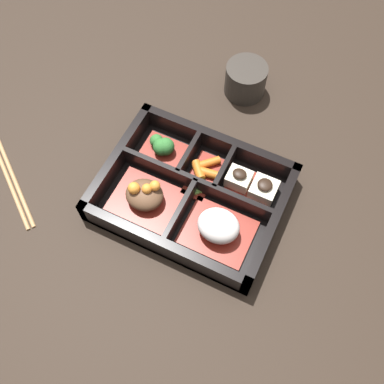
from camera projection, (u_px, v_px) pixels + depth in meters
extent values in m
plane|color=black|center=(192.00, 199.00, 0.74)|extent=(3.00, 3.00, 0.00)
cube|color=black|center=(192.00, 198.00, 0.73)|extent=(0.29, 0.22, 0.01)
cube|color=black|center=(218.00, 144.00, 0.76)|extent=(0.29, 0.01, 0.05)
cube|color=black|center=(162.00, 247.00, 0.67)|extent=(0.29, 0.01, 0.05)
cube|color=black|center=(272.00, 226.00, 0.69)|extent=(0.01, 0.22, 0.05)
cube|color=black|center=(118.00, 161.00, 0.74)|extent=(0.01, 0.22, 0.05)
cube|color=black|center=(196.00, 186.00, 0.72)|extent=(0.26, 0.01, 0.05)
cube|color=black|center=(224.00, 173.00, 0.73)|extent=(0.01, 0.08, 0.05)
cube|color=black|center=(188.00, 158.00, 0.75)|extent=(0.01, 0.08, 0.05)
cube|color=black|center=(181.00, 213.00, 0.70)|extent=(0.01, 0.11, 0.05)
cube|color=maroon|center=(218.00, 232.00, 0.70)|extent=(0.11, 0.09, 0.01)
ellipsoid|color=silver|center=(218.00, 226.00, 0.68)|extent=(0.07, 0.06, 0.04)
cube|color=maroon|center=(146.00, 200.00, 0.72)|extent=(0.11, 0.09, 0.01)
ellipsoid|color=brown|center=(145.00, 195.00, 0.71)|extent=(0.06, 0.06, 0.03)
sphere|color=orange|center=(134.00, 188.00, 0.69)|extent=(0.02, 0.02, 0.02)
sphere|color=orange|center=(155.00, 186.00, 0.69)|extent=(0.02, 0.02, 0.02)
sphere|color=orange|center=(147.00, 189.00, 0.69)|extent=(0.02, 0.02, 0.02)
cube|color=maroon|center=(250.00, 188.00, 0.73)|extent=(0.08, 0.06, 0.01)
cube|color=beige|center=(264.00, 189.00, 0.72)|extent=(0.04, 0.04, 0.02)
ellipsoid|color=black|center=(265.00, 185.00, 0.70)|extent=(0.02, 0.02, 0.01)
cube|color=beige|center=(239.00, 179.00, 0.73)|extent=(0.04, 0.03, 0.02)
ellipsoid|color=black|center=(240.00, 174.00, 0.71)|extent=(0.02, 0.02, 0.01)
cube|color=maroon|center=(205.00, 170.00, 0.75)|extent=(0.04, 0.06, 0.01)
cylinder|color=#D1661E|center=(209.00, 173.00, 0.74)|extent=(0.04, 0.02, 0.01)
cylinder|color=#D1661E|center=(198.00, 170.00, 0.74)|extent=(0.03, 0.04, 0.02)
cylinder|color=#D1661E|center=(210.00, 164.00, 0.74)|extent=(0.04, 0.04, 0.01)
cube|color=maroon|center=(163.00, 152.00, 0.77)|extent=(0.07, 0.06, 0.01)
sphere|color=#2D6B2D|center=(157.00, 141.00, 0.76)|extent=(0.02, 0.02, 0.02)
sphere|color=#2D6B2D|center=(162.00, 147.00, 0.75)|extent=(0.03, 0.03, 0.03)
sphere|color=#2D6B2D|center=(165.00, 146.00, 0.76)|extent=(0.02, 0.02, 0.02)
sphere|color=#2D6B2D|center=(165.00, 146.00, 0.75)|extent=(0.03, 0.03, 0.03)
cube|color=maroon|center=(198.00, 190.00, 0.73)|extent=(0.04, 0.04, 0.01)
cylinder|color=#75A84C|center=(201.00, 186.00, 0.73)|extent=(0.02, 0.02, 0.00)
cylinder|color=#75A84C|center=(199.00, 188.00, 0.73)|extent=(0.02, 0.02, 0.01)
cylinder|color=#75A84C|center=(195.00, 189.00, 0.73)|extent=(0.02, 0.02, 0.00)
cylinder|color=#75A84C|center=(199.00, 185.00, 0.73)|extent=(0.02, 0.02, 0.01)
cylinder|color=#2D2823|center=(246.00, 80.00, 0.82)|extent=(0.08, 0.08, 0.06)
cylinder|color=#597A38|center=(247.00, 70.00, 0.79)|extent=(0.06, 0.06, 0.01)
cylinder|color=#A87F51|center=(13.00, 177.00, 0.75)|extent=(0.17, 0.13, 0.01)
cylinder|color=#A87F51|center=(8.00, 179.00, 0.75)|extent=(0.17, 0.13, 0.01)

